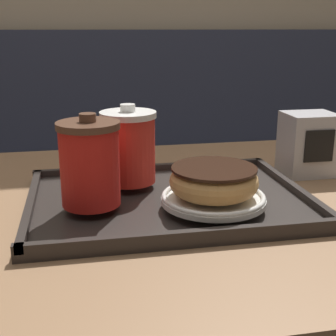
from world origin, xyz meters
TOP-DOWN VIEW (x-y plane):
  - booth_bench at (0.17, 0.87)m, footprint 1.75×0.44m
  - cafe_table at (0.00, 0.00)m, footprint 1.02×0.77m
  - serving_tray at (0.00, -0.02)m, footprint 0.45×0.33m
  - coffee_cup_front at (-0.12, -0.06)m, footprint 0.09×0.09m
  - coffee_cup_rear at (-0.05, 0.04)m, footprint 0.10×0.10m
  - plate_with_chocolate_donut at (0.06, -0.09)m, footprint 0.16×0.16m
  - donut_chocolate_glazed at (0.06, -0.09)m, footprint 0.14×0.14m
  - spoon at (0.09, 0.10)m, footprint 0.05×0.13m
  - napkin_dispenser at (0.31, 0.10)m, footprint 0.10×0.09m

SIDE VIEW (x-z plane):
  - booth_bench at x=0.17m, z-range -0.18..0.82m
  - cafe_table at x=0.00m, z-range 0.20..0.93m
  - serving_tray at x=0.00m, z-range 0.72..0.74m
  - spoon at x=0.09m, z-range 0.75..0.76m
  - plate_with_chocolate_donut at x=0.06m, z-range 0.75..0.76m
  - donut_chocolate_glazed at x=0.06m, z-range 0.76..0.81m
  - napkin_dispenser at x=0.31m, z-range 0.72..0.85m
  - coffee_cup_rear at x=-0.05m, z-range 0.74..0.88m
  - coffee_cup_front at x=-0.12m, z-range 0.74..0.88m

